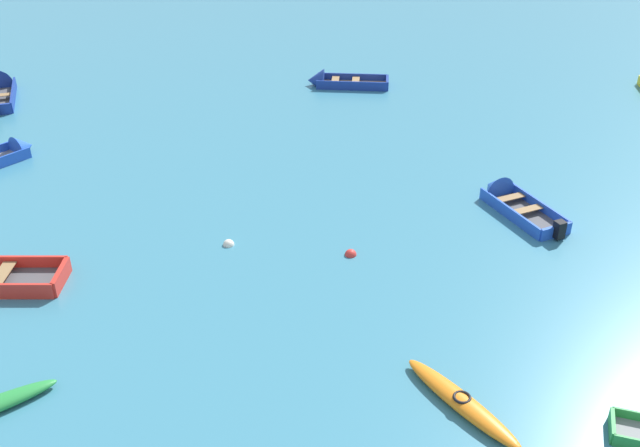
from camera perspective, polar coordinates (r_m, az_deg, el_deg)
rowboat_deep_blue_outer_left at (r=37.99m, az=0.95°, el=11.20°), size 4.35×2.01×1.21m
rowboat_blue_back_row_right at (r=27.05m, az=14.71°, el=1.91°), size 2.46×4.15×1.23m
kayak_orange_center at (r=18.13m, az=11.18°, el=-13.74°), size 2.37×3.51×0.35m
rowboat_blue_cluster_outer at (r=32.31m, az=-23.61°, el=5.06°), size 3.45×3.42×1.14m
mooring_buoy_trailing at (r=23.99m, az=-7.27°, el=-1.69°), size 0.38×0.38×0.38m
mooring_buoy_between_boats_right at (r=23.30m, az=2.45°, el=-2.51°), size 0.39×0.39×0.39m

